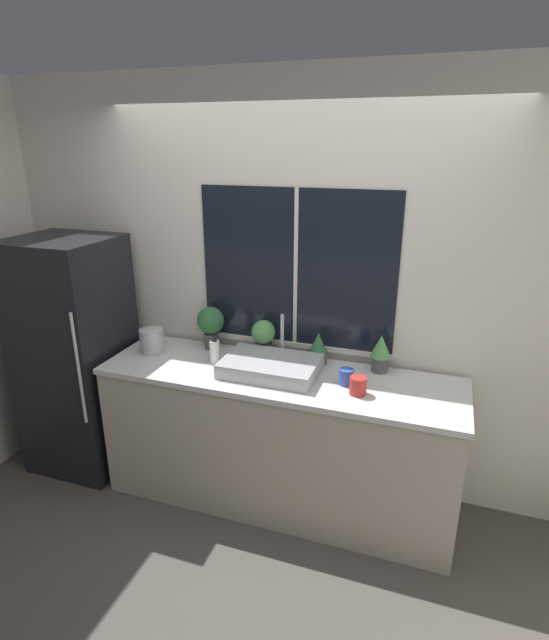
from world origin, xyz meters
name	(u,v)px	position (x,y,z in m)	size (l,w,h in m)	color
ground_plane	(262,528)	(0.00, 0.00, 0.00)	(14.00, 14.00, 0.00)	#4C4742
wall_back	(297,291)	(0.00, 0.69, 1.35)	(8.00, 0.09, 2.70)	silver
wall_left	(105,247)	(-2.11, 1.50, 1.35)	(0.06, 7.00, 2.70)	silver
counter	(278,438)	(0.00, 0.31, 0.46)	(2.25, 0.65, 0.92)	#B2A893
refrigerator	(76,356)	(-1.50, 0.27, 0.84)	(0.66, 0.64, 1.68)	black
sink	(271,366)	(-0.05, 0.31, 0.97)	(0.58, 0.44, 0.31)	#ADADB2
potted_plant_far_left	(211,323)	(-0.57, 0.55, 1.10)	(0.19, 0.19, 0.29)	#4C4C51
potted_plant_center_left	(263,336)	(-0.19, 0.55, 1.06)	(0.16, 0.16, 0.24)	#4C4C51
potted_plant_center_right	(318,348)	(0.19, 0.55, 1.02)	(0.12, 0.12, 0.21)	#4C4C51
potted_plant_far_right	(381,351)	(0.58, 0.55, 1.06)	(0.13, 0.13, 0.24)	#4C4C51
soap_bottle	(215,351)	(-0.44, 0.34, 1.00)	(0.07, 0.07, 0.19)	white
mug_red	(358,386)	(0.51, 0.21, 0.97)	(0.10, 0.10, 0.10)	#B72D28
mug_blue	(346,377)	(0.42, 0.31, 0.97)	(0.08, 0.08, 0.10)	#3351AD
kettle	(152,340)	(-0.92, 0.35, 1.01)	(0.16, 0.16, 0.18)	#B2B2B7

